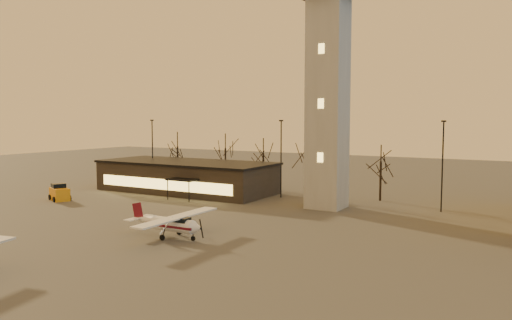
# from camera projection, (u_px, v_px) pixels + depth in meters

# --- Properties ---
(ground) EXTENTS (220.00, 220.00, 0.00)m
(ground) POSITION_uv_depth(u_px,v_px,m) (150.00, 280.00, 32.05)
(ground) COLOR #454240
(ground) RESTS_ON ground
(control_tower) EXTENTS (6.80, 6.80, 32.60)m
(control_tower) POSITION_uv_depth(u_px,v_px,m) (328.00, 66.00, 56.54)
(control_tower) COLOR #999792
(control_tower) RESTS_ON ground
(terminal) EXTENTS (25.40, 12.20, 4.30)m
(terminal) POSITION_uv_depth(u_px,v_px,m) (186.00, 176.00, 70.42)
(terminal) COLOR black
(terminal) RESTS_ON ground
(light_poles) EXTENTS (58.50, 12.25, 10.14)m
(light_poles) POSITION_uv_depth(u_px,v_px,m) (334.00, 161.00, 58.08)
(light_poles) COLOR black
(light_poles) RESTS_ON ground
(tree_row) EXTENTS (37.20, 9.20, 8.80)m
(tree_row) POSITION_uv_depth(u_px,v_px,m) (262.00, 149.00, 72.16)
(tree_row) COLOR black
(tree_row) RESTS_ON ground
(cessna_rear) EXTENTS (8.05, 10.18, 2.82)m
(cessna_rear) POSITION_uv_depth(u_px,v_px,m) (174.00, 227.00, 43.22)
(cessna_rear) COLOR white
(cessna_rear) RESTS_ON ground
(service_cart) EXTENTS (3.76, 3.13, 2.10)m
(service_cart) POSITION_uv_depth(u_px,v_px,m) (59.00, 194.00, 63.17)
(service_cart) COLOR orange
(service_cart) RESTS_ON ground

